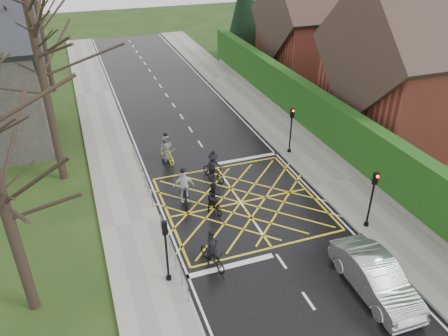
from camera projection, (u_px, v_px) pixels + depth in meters
ground at (241, 202)px, 23.90m from camera, size 120.00×120.00×0.00m
road at (241, 202)px, 23.89m from camera, size 9.00×80.00×0.01m
sidewalk_right at (336, 182)px, 25.62m from camera, size 3.00×80.00×0.15m
sidewalk_left at (131, 224)px, 22.10m from camera, size 3.00×80.00×0.15m
stone_wall at (311, 132)px, 30.87m from camera, size 0.50×38.00×0.70m
hedge at (314, 109)px, 30.00m from camera, size 0.90×38.00×2.80m
house_near at (425, 69)px, 29.10m from camera, size 11.80×9.80×11.30m
house_far at (317, 30)px, 40.68m from camera, size 9.80×8.80×10.30m
conifer at (245, 11)px, 45.70m from camera, size 4.60×4.60×10.00m
tree_near at (36, 45)px, 22.18m from camera, size 9.24×9.24×11.44m
tree_mid at (18, 5)px, 28.03m from camera, size 10.08×10.08×12.48m
tree_far at (36, 7)px, 35.47m from camera, size 8.40×8.40×10.40m
railing_south at (173, 251)px, 19.29m from camera, size 0.05×5.04×1.03m
railing_north at (141, 170)px, 25.40m from camera, size 0.05×6.04×1.03m
traffic_light_ne at (291, 131)px, 27.97m from camera, size 0.24×0.31×3.21m
traffic_light_se at (371, 200)px, 21.13m from camera, size 0.24×0.31×3.21m
traffic_light_sw at (167, 252)px, 17.91m from camera, size 0.24×0.31×3.21m
cyclist_rear at (212, 254)px, 19.38m from camera, size 1.13×1.99×1.83m
cyclist_back at (214, 200)px, 22.95m from camera, size 0.82×1.75×1.71m
cyclist_mid at (213, 169)px, 25.71m from camera, size 1.30×2.03×1.86m
cyclist_front at (184, 190)px, 23.62m from camera, size 1.17×2.13×2.07m
cyclist_lead at (167, 151)px, 27.64m from camera, size 1.04×2.09×1.95m
car at (375, 277)px, 17.88m from camera, size 1.74×4.76×1.56m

